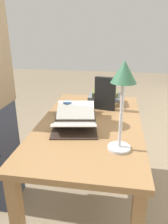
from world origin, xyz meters
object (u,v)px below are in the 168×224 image
at_px(reading_lamp, 123,84).
at_px(coffee_mug, 67,107).
at_px(open_book, 75,119).
at_px(book_stack_tall, 105,97).
at_px(book_standing_upright, 105,94).

distance_m(reading_lamp, coffee_mug, 0.73).
xyz_separation_m(open_book, coffee_mug, (-0.20, -0.10, 0.02)).
height_order(book_stack_tall, coffee_mug, book_stack_tall).
height_order(open_book, book_stack_tall, book_stack_tall).
bearing_deg(reading_lamp, open_book, -135.29).
bearing_deg(book_stack_tall, reading_lamp, 9.92).
bearing_deg(book_standing_upright, reading_lamp, 21.01).
distance_m(book_standing_upright, coffee_mug, 0.32).
height_order(book_standing_upright, reading_lamp, reading_lamp).
distance_m(open_book, book_stack_tall, 0.49).
distance_m(open_book, reading_lamp, 0.55).
distance_m(open_book, book_standing_upright, 0.37).
xyz_separation_m(book_stack_tall, coffee_mug, (0.25, -0.28, -0.02)).
xyz_separation_m(open_book, book_stack_tall, (-0.46, 0.17, 0.03)).
distance_m(book_standing_upright, reading_lamp, 0.66).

